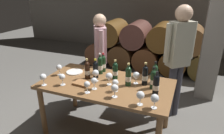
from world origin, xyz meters
TOP-DOWN VIEW (x-y plane):
  - ground_plane at (0.00, 0.00)m, footprint 14.00×14.00m
  - cellar_back_wall at (0.00, 4.20)m, footprint 10.00×0.24m
  - barrel_stack at (0.00, 2.60)m, footprint 3.12×0.90m
  - stone_pillar at (1.30, 1.60)m, footprint 0.32×0.32m
  - dining_table at (0.00, 0.00)m, footprint 1.70×0.90m
  - wine_bottle_0 at (0.59, 0.08)m, footprint 0.07×0.07m
  - wine_bottle_1 at (0.58, 0.23)m, footprint 0.07×0.07m
  - wine_bottle_2 at (0.47, 0.15)m, footprint 0.07×0.07m
  - wine_bottle_3 at (-0.20, 0.10)m, footprint 0.07×0.07m
  - wine_bottle_4 at (-0.29, 0.03)m, footprint 0.07×0.07m
  - wine_bottle_5 at (-0.20, 0.25)m, footprint 0.07×0.07m
  - wine_bottle_6 at (0.06, 0.17)m, footprint 0.07×0.07m
  - wine_bottle_7 at (0.65, -0.06)m, footprint 0.07×0.07m
  - wine_bottle_8 at (-0.20, 0.34)m, footprint 0.07×0.07m
  - wine_bottle_9 at (0.28, 0.04)m, footprint 0.07×0.07m
  - wine_glass_0 at (-0.72, -0.01)m, footprint 0.08×0.08m
  - wine_glass_1 at (-0.10, -0.32)m, footprint 0.07×0.07m
  - wine_glass_2 at (0.19, -0.16)m, footprint 0.08×0.08m
  - wine_glass_3 at (-0.07, -0.21)m, footprint 0.08×0.08m
  - wine_glass_4 at (0.36, 0.13)m, footprint 0.09×0.09m
  - wine_glass_5 at (0.23, -0.29)m, footprint 0.08×0.08m
  - wine_glass_6 at (-0.49, -0.26)m, footprint 0.08×0.08m
  - wine_glass_7 at (-0.71, -0.36)m, footprint 0.08×0.08m
  - wine_glass_8 at (-0.15, -0.00)m, footprint 0.09×0.09m
  - wine_glass_9 at (0.54, -0.34)m, footprint 0.09×0.09m
  - wine_glass_10 at (0.69, -0.35)m, footprint 0.09×0.09m
  - wine_glass_11 at (0.05, -0.03)m, footprint 0.09×0.09m
  - tasting_notebook at (-0.27, -0.15)m, footprint 0.23×0.18m
  - serving_plate at (-0.57, 0.15)m, footprint 0.24×0.24m
  - sommelier_presenting at (0.81, 0.75)m, footprint 0.38×0.36m
  - taster_seated_left at (-0.42, 0.72)m, footprint 0.32×0.44m

SIDE VIEW (x-z plane):
  - ground_plane at x=0.00m, z-range 0.00..0.00m
  - barrel_stack at x=0.00m, z-range -0.03..1.12m
  - dining_table at x=0.00m, z-range 0.29..1.05m
  - serving_plate at x=-0.57m, z-range 0.76..0.77m
  - tasting_notebook at x=-0.27m, z-range 0.76..0.79m
  - wine_glass_1 at x=-0.10m, z-range 0.79..0.94m
  - wine_glass_3 at x=-0.07m, z-range 0.79..0.94m
  - wine_glass_2 at x=0.19m, z-range 0.79..0.94m
  - wine_glass_6 at x=-0.49m, z-range 0.79..0.94m
  - wine_glass_0 at x=-0.72m, z-range 0.79..0.95m
  - wine_glass_7 at x=-0.71m, z-range 0.79..0.95m
  - wine_glass_5 at x=0.23m, z-range 0.79..0.95m
  - wine_glass_9 at x=0.54m, z-range 0.79..0.95m
  - wine_glass_8 at x=-0.15m, z-range 0.79..0.95m
  - wine_glass_10 at x=0.69m, z-range 0.79..0.95m
  - wine_glass_4 at x=0.36m, z-range 0.79..0.95m
  - wine_glass_11 at x=0.05m, z-range 0.79..0.96m
  - wine_bottle_6 at x=0.06m, z-range 0.74..1.02m
  - wine_bottle_3 at x=-0.20m, z-range 0.74..1.02m
  - wine_bottle_0 at x=0.59m, z-range 0.74..1.02m
  - wine_bottle_8 at x=-0.20m, z-range 0.74..1.03m
  - wine_bottle_4 at x=-0.29m, z-range 0.74..1.03m
  - wine_bottle_7 at x=0.65m, z-range 0.74..1.03m
  - wine_bottle_1 at x=0.58m, z-range 0.74..1.04m
  - wine_bottle_2 at x=0.47m, z-range 0.74..1.04m
  - wine_bottle_9 at x=0.28m, z-range 0.74..1.04m
  - wine_bottle_5 at x=-0.20m, z-range 0.74..1.05m
  - taster_seated_left at x=-0.42m, z-range 0.15..1.69m
  - sommelier_presenting at x=0.81m, z-range 0.19..1.90m
  - stone_pillar at x=1.30m, z-range 0.00..2.60m
  - cellar_back_wall at x=0.00m, z-range 0.00..2.80m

